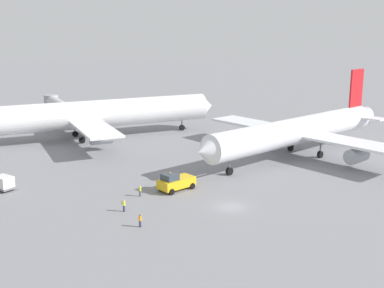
# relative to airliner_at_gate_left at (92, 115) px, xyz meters

# --- Properties ---
(ground_plane) EXTENTS (600.00, 600.00, 0.00)m
(ground_plane) POSITION_rel_airliner_at_gate_left_xyz_m (11.19, -48.35, -5.28)
(ground_plane) COLOR gray
(airliner_at_gate_left) EXTENTS (57.09, 41.44, 16.62)m
(airliner_at_gate_left) POSITION_rel_airliner_at_gate_left_xyz_m (0.00, 0.00, 0.00)
(airliner_at_gate_left) COLOR white
(airliner_at_gate_left) RESTS_ON ground
(airliner_being_pushed) EXTENTS (46.77, 42.00, 15.16)m
(airliner_being_pushed) POSITION_rel_airliner_at_gate_left_xyz_m (33.52, -28.10, -0.42)
(airliner_being_pushed) COLOR white
(airliner_being_pushed) RESTS_ON ground
(pushback_tug) EXTENTS (8.69, 4.71, 2.99)m
(pushback_tug) POSITION_rel_airliner_at_gate_left_xyz_m (6.28, -39.08, -4.01)
(pushback_tug) COLOR gold
(pushback_tug) RESTS_ON ground
(gse_container_dolly_flat) EXTENTS (3.65, 3.88, 2.15)m
(gse_container_dolly_flat) POSITION_rel_airliner_at_gate_left_xyz_m (-17.85, -30.62, -4.10)
(gse_container_dolly_flat) COLOR slate
(gse_container_dolly_flat) RESTS_ON ground
(ground_crew_marshaller_foreground) EXTENTS (0.36, 0.36, 1.62)m
(ground_crew_marshaller_foreground) POSITION_rel_airliner_at_gate_left_xyz_m (-2.06, -51.02, -4.44)
(ground_crew_marshaller_foreground) COLOR #2D3351
(ground_crew_marshaller_foreground) RESTS_ON ground
(ground_crew_ramp_agent_by_cones) EXTENTS (0.50, 0.36, 1.66)m
(ground_crew_ramp_agent_by_cones) POSITION_rel_airliner_at_gate_left_xyz_m (-2.82, -45.26, -4.41)
(ground_crew_ramp_agent_by_cones) COLOR #2D3351
(ground_crew_ramp_agent_by_cones) RESTS_ON ground
(ground_crew_wing_walker_right) EXTENTS (0.36, 0.49, 1.62)m
(ground_crew_wing_walker_right) POSITION_rel_airliner_at_gate_left_xyz_m (0.62, -40.07, -4.44)
(ground_crew_wing_walker_right) COLOR #4C4C51
(ground_crew_wing_walker_right) RESTS_ON ground
(jet_bridge) EXTENTS (6.32, 22.13, 5.62)m
(jet_bridge) POSITION_rel_airliner_at_gate_left_xyz_m (-5.02, 24.80, -1.43)
(jet_bridge) COLOR #B7B7BC
(jet_bridge) RESTS_ON ground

